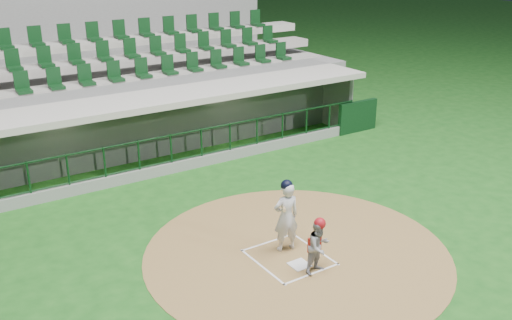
{
  "coord_description": "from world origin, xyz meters",
  "views": [
    {
      "loc": [
        -6.96,
        -9.53,
        6.85
      ],
      "look_at": [
        0.98,
        2.6,
        1.3
      ],
      "focal_mm": 40.0,
      "sensor_mm": 36.0,
      "label": 1
    }
  ],
  "objects": [
    {
      "name": "dugout_structure",
      "position": [
        0.15,
        7.82,
        0.96
      ],
      "size": [
        16.4,
        3.7,
        3.0
      ],
      "color": "gray",
      "rests_on": "ground"
    },
    {
      "name": "batter_box_chalk",
      "position": [
        0.0,
        -0.3,
        0.02
      ],
      "size": [
        1.55,
        1.8,
        0.01
      ],
      "color": "white",
      "rests_on": "ground"
    },
    {
      "name": "home_plate",
      "position": [
        0.0,
        -0.7,
        0.02
      ],
      "size": [
        0.43,
        0.43,
        0.02
      ],
      "primitive_type": "cube",
      "color": "silver",
      "rests_on": "dirt_circle"
    },
    {
      "name": "seating_deck",
      "position": [
        0.0,
        10.91,
        1.42
      ],
      "size": [
        17.0,
        6.72,
        5.15
      ],
      "color": "slate",
      "rests_on": "ground"
    },
    {
      "name": "ground",
      "position": [
        0.0,
        0.0,
        0.0
      ],
      "size": [
        120.0,
        120.0,
        0.0
      ],
      "primitive_type": "plane",
      "color": "#164C15",
      "rests_on": "ground"
    },
    {
      "name": "dirt_circle",
      "position": [
        0.3,
        -0.2,
        0.01
      ],
      "size": [
        7.2,
        7.2,
        0.01
      ],
      "primitive_type": "cylinder",
      "color": "brown",
      "rests_on": "ground"
    },
    {
      "name": "batter",
      "position": [
        0.15,
        0.05,
        0.91
      ],
      "size": [
        0.88,
        0.9,
        1.79
      ],
      "color": "silver",
      "rests_on": "dirt_circle"
    },
    {
      "name": "catcher",
      "position": [
        0.18,
        -1.12,
        0.66
      ],
      "size": [
        0.66,
        0.55,
        1.32
      ],
      "color": "gray",
      "rests_on": "dirt_circle"
    }
  ]
}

